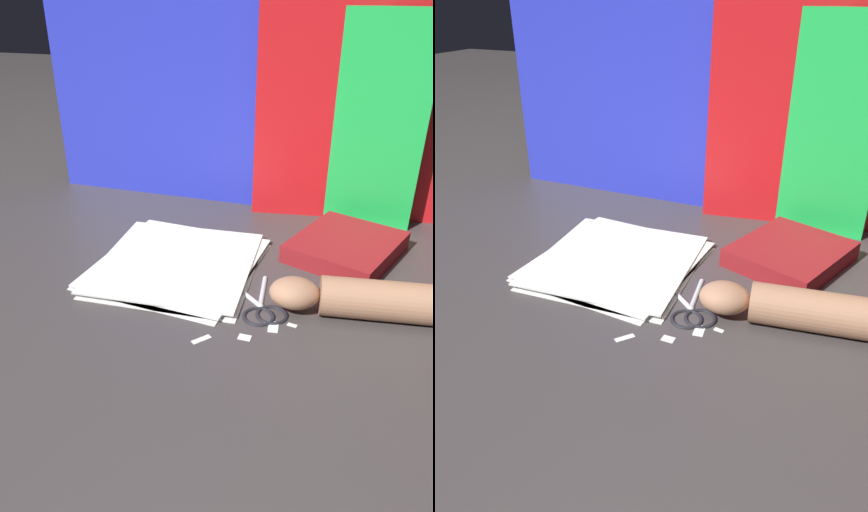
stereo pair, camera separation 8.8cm
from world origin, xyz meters
TOP-DOWN VIEW (x-y plane):
  - ground_plane at (0.00, 0.00)m, footprint 6.00×6.00m
  - backdrop_panel_left at (-0.27, 0.45)m, footprint 0.57×0.03m
  - backdrop_panel_center at (-0.02, 0.45)m, footprint 0.70×0.11m
  - backdrop_panel_right at (0.30, 0.45)m, footprint 0.66×0.11m
  - paper_stack at (-0.11, 0.10)m, footprint 0.32×0.33m
  - book_closed at (0.20, 0.24)m, footprint 0.25×0.26m
  - scissors at (0.08, 0.00)m, footprint 0.14×0.16m
  - hand_forearm at (0.23, 0.03)m, footprint 0.28×0.10m
  - paper_scrap_near at (0.14, -0.03)m, footprint 0.02×0.01m
  - paper_scrap_mid at (0.01, -0.11)m, footprint 0.03×0.03m
  - paper_scrap_far at (0.11, -0.04)m, footprint 0.02×0.03m
  - paper_scrap_side at (0.07, -0.08)m, footprint 0.02×0.02m

SIDE VIEW (x-z plane):
  - ground_plane at x=0.00m, z-range 0.00..0.00m
  - paper_scrap_near at x=0.14m, z-range 0.00..0.00m
  - paper_scrap_mid at x=0.01m, z-range 0.00..0.00m
  - paper_scrap_far at x=0.11m, z-range 0.00..0.00m
  - paper_scrap_side at x=0.07m, z-range 0.00..0.00m
  - scissors at x=0.08m, z-range 0.00..0.01m
  - paper_stack at x=-0.11m, z-range 0.00..0.01m
  - book_closed at x=0.20m, z-range 0.00..0.04m
  - hand_forearm at x=0.23m, z-range 0.00..0.07m
  - backdrop_panel_center at x=-0.02m, z-range 0.00..0.45m
  - backdrop_panel_left at x=-0.27m, z-range 0.00..0.52m
  - backdrop_panel_right at x=0.30m, z-range 0.00..0.56m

